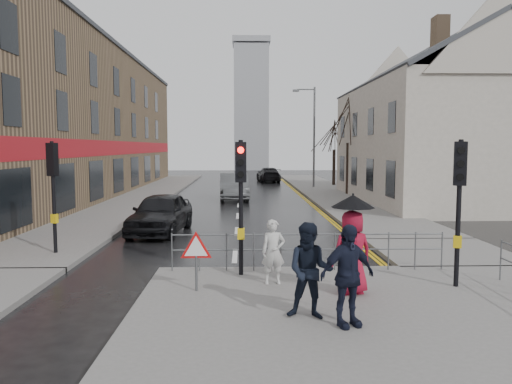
{
  "coord_description": "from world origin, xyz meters",
  "views": [
    {
      "loc": [
        0.25,
        -12.22,
        3.37
      ],
      "look_at": [
        0.65,
        2.86,
        2.0
      ],
      "focal_mm": 35.0,
      "sensor_mm": 36.0,
      "label": 1
    }
  ],
  "objects": [
    {
      "name": "car_mid",
      "position": [
        -0.32,
        19.6,
        0.84
      ],
      "size": [
        2.0,
        5.15,
        1.67
      ],
      "primitive_type": "imported",
      "rotation": [
        0.0,
        0.0,
        0.05
      ],
      "color": "#494B4E",
      "rests_on": "ground"
    },
    {
      "name": "tree_near",
      "position": [
        7.5,
        22.0,
        5.14
      ],
      "size": [
        2.4,
        2.4,
        6.58
      ],
      "color": "black",
      "rests_on": "right_pavement"
    },
    {
      "name": "guard_railing_front",
      "position": [
        1.95,
        0.6,
        0.86
      ],
      "size": [
        7.14,
        0.04,
        1.0
      ],
      "color": "#595B5E",
      "rests_on": "near_pavement"
    },
    {
      "name": "pedestrian_a",
      "position": [
        0.97,
        -0.67,
        0.9
      ],
      "size": [
        0.58,
        0.4,
        1.53
      ],
      "primitive_type": "imported",
      "rotation": [
        0.0,
        0.0,
        0.07
      ],
      "color": "beige",
      "rests_on": "near_pavement"
    },
    {
      "name": "right_pavement",
      "position": [
        6.5,
        25.0,
        0.07
      ],
      "size": [
        4.0,
        40.0,
        0.14
      ],
      "primitive_type": "cube",
      "color": "#605E5B",
      "rests_on": "ground"
    },
    {
      "name": "pedestrian_d",
      "position": [
        2.12,
        -3.5,
        1.07
      ],
      "size": [
        1.18,
        0.81,
        1.86
      ],
      "primitive_type": "imported",
      "rotation": [
        0.0,
        0.0,
        0.37
      ],
      "color": "black",
      "rests_on": "near_pavement"
    },
    {
      "name": "car_parked",
      "position": [
        -2.97,
        7.2,
        0.79
      ],
      "size": [
        2.33,
        4.79,
        1.57
      ],
      "primitive_type": "imported",
      "rotation": [
        0.0,
        0.0,
        -0.1
      ],
      "color": "black",
      "rests_on": "ground"
    },
    {
      "name": "church_tower",
      "position": [
        1.5,
        62.0,
        9.0
      ],
      "size": [
        5.0,
        5.0,
        18.0
      ],
      "primitive_type": "cube",
      "color": "gray",
      "rests_on": "ground"
    },
    {
      "name": "ground",
      "position": [
        0.0,
        0.0,
        0.0
      ],
      "size": [
        120.0,
        120.0,
        0.0
      ],
      "primitive_type": "plane",
      "color": "black",
      "rests_on": "ground"
    },
    {
      "name": "traffic_signal_far_left",
      "position": [
        -5.5,
        3.0,
        2.46
      ],
      "size": [
        0.34,
        0.33,
        3.4
      ],
      "color": "black",
      "rests_on": "left_pavement"
    },
    {
      "name": "pedestrian_with_umbrella",
      "position": [
        2.64,
        -1.52,
        1.3
      ],
      "size": [
        1.01,
        0.96,
        2.19
      ],
      "color": "maroon",
      "rests_on": "near_pavement"
    },
    {
      "name": "tree_far",
      "position": [
        8.0,
        30.0,
        4.42
      ],
      "size": [
        2.4,
        2.4,
        5.64
      ],
      "color": "black",
      "rests_on": "right_pavement"
    },
    {
      "name": "left_pavement",
      "position": [
        -6.5,
        23.0,
        0.07
      ],
      "size": [
        4.0,
        44.0,
        0.14
      ],
      "primitive_type": "cube",
      "color": "#605E5B",
      "rests_on": "ground"
    },
    {
      "name": "pavement_bridge_right",
      "position": [
        6.5,
        3.0,
        0.07
      ],
      "size": [
        4.0,
        4.2,
        0.14
      ],
      "primitive_type": "cube",
      "color": "#605E5B",
      "rests_on": "ground"
    },
    {
      "name": "building_left_terrace",
      "position": [
        -12.0,
        22.0,
        5.0
      ],
      "size": [
        8.0,
        42.0,
        10.0
      ],
      "primitive_type": "cube",
      "color": "brown",
      "rests_on": "ground"
    },
    {
      "name": "car_far",
      "position": [
        2.72,
        35.79,
        0.69
      ],
      "size": [
        2.31,
        4.92,
        1.39
      ],
      "primitive_type": "imported",
      "rotation": [
        0.0,
        0.0,
        3.22
      ],
      "color": "black",
      "rests_on": "ground"
    },
    {
      "name": "traffic_signal_near_right",
      "position": [
        5.2,
        -1.0,
        2.46
      ],
      "size": [
        0.34,
        0.33,
        3.4
      ],
      "color": "black",
      "rests_on": "near_pavement"
    },
    {
      "name": "warning_sign",
      "position": [
        -0.8,
        -1.21,
        1.04
      ],
      "size": [
        0.8,
        0.07,
        1.35
      ],
      "color": "#595B5E",
      "rests_on": "near_pavement"
    },
    {
      "name": "traffic_signal_near_left",
      "position": [
        0.2,
        0.2,
        2.46
      ],
      "size": [
        0.28,
        0.27,
        3.4
      ],
      "color": "black",
      "rests_on": "near_pavement"
    },
    {
      "name": "building_right_cream",
      "position": [
        12.0,
        18.0,
        4.78
      ],
      "size": [
        9.0,
        16.4,
        10.1
      ],
      "color": "beige",
      "rests_on": "ground"
    },
    {
      "name": "street_lamp",
      "position": [
        5.82,
        28.0,
        4.71
      ],
      "size": [
        1.83,
        0.25,
        8.0
      ],
      "color": "#595B5E",
      "rests_on": "right_pavement"
    },
    {
      "name": "near_pavement",
      "position": [
        3.0,
        -3.5,
        0.07
      ],
      "size": [
        10.0,
        9.0,
        0.14
      ],
      "primitive_type": "cube",
      "color": "#605E5B",
      "rests_on": "ground"
    },
    {
      "name": "pedestrian_b",
      "position": [
        1.51,
        -3.06,
        1.05
      ],
      "size": [
        1.01,
        0.87,
        1.82
      ],
      "primitive_type": "imported",
      "rotation": [
        0.0,
        0.0,
        -0.22
      ],
      "color": "black",
      "rests_on": "near_pavement"
    }
  ]
}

